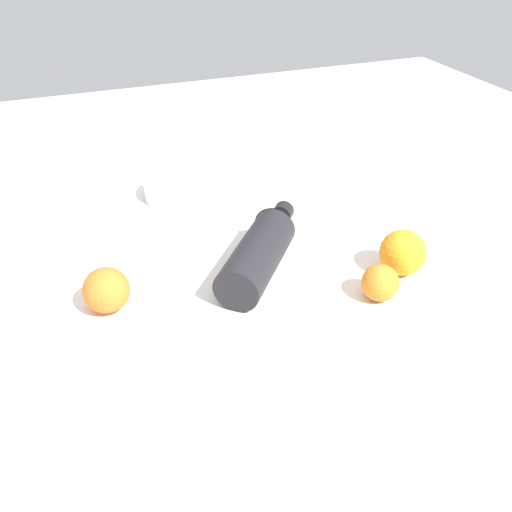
{
  "coord_description": "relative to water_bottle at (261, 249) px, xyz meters",
  "views": [
    {
      "loc": [
        -0.28,
        -0.75,
        0.58
      ],
      "look_at": [
        0.01,
        0.0,
        0.04
      ],
      "focal_mm": 38.89,
      "sensor_mm": 36.0,
      "label": 1
    }
  ],
  "objects": [
    {
      "name": "ceramic_bowl",
      "position": [
        -0.07,
        0.33,
        -0.02
      ],
      "size": [
        0.15,
        0.15,
        0.04
      ],
      "primitive_type": "cylinder",
      "color": "white",
      "rests_on": "ground_plane"
    },
    {
      "name": "orange_2",
      "position": [
        0.23,
        -0.1,
        0.0
      ],
      "size": [
        0.08,
        0.08,
        0.08
      ],
      "primitive_type": "sphere",
      "color": "orange",
      "rests_on": "ground_plane"
    },
    {
      "name": "water_bottle",
      "position": [
        0.0,
        0.0,
        0.0
      ],
      "size": [
        0.23,
        0.26,
        0.08
      ],
      "rotation": [
        0.0,
        0.0,
        0.88
      ],
      "color": "black",
      "rests_on": "ground_plane"
    },
    {
      "name": "orange_1",
      "position": [
        -0.28,
        -0.03,
        -0.0
      ],
      "size": [
        0.08,
        0.08,
        0.08
      ],
      "primitive_type": "sphere",
      "color": "orange",
      "rests_on": "ground_plane"
    },
    {
      "name": "ground_plane",
      "position": [
        -0.03,
        -0.02,
        -0.04
      ],
      "size": [
        2.4,
        2.4,
        0.0
      ],
      "primitive_type": "plane",
      "color": "silver"
    },
    {
      "name": "orange_0",
      "position": [
        0.15,
        -0.16,
        -0.01
      ],
      "size": [
        0.06,
        0.06,
        0.06
      ],
      "primitive_type": "sphere",
      "color": "orange",
      "rests_on": "ground_plane"
    }
  ]
}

